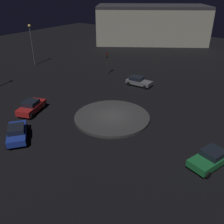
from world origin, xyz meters
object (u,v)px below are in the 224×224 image
traffic_light_northwest (107,59)px  car_red (31,107)px  car_grey (138,81)px  car_blue (17,133)px  store_building (151,24)px  streetlamp_west_near (31,39)px  car_green (210,158)px

traffic_light_northwest → car_red: bearing=-34.7°
car_grey → car_blue: bearing=-98.3°
traffic_light_northwest → store_building: size_ratio=0.13×
car_blue → car_red: car_red is taller
traffic_light_northwest → streetlamp_west_near: streetlamp_west_near is taller
car_green → car_grey: 19.51m
car_red → car_grey: car_red is taller
car_green → car_red: size_ratio=0.98×
car_red → traffic_light_northwest: traffic_light_northwest is taller
car_blue → traffic_light_northwest: size_ratio=1.14×
car_blue → streetlamp_west_near: size_ratio=0.57×
car_red → car_grey: (6.03, 15.45, -0.08)m
car_grey → car_green: bearing=-43.0°
car_green → car_red: (-20.63, -2.50, 0.06)m
car_grey → streetlamp_west_near: (-21.87, -2.25, 4.34)m
car_green → car_red: car_red is taller
car_blue → store_building: bearing=-39.1°
traffic_light_northwest → store_building: (-6.64, 28.57, 1.94)m
car_green → car_blue: 18.47m
traffic_light_northwest → car_blue: bearing=-26.2°
car_blue → car_grey: (2.43, 20.08, -0.04)m
store_building → streetlamp_west_near: bearing=43.4°
car_red → streetlamp_west_near: bearing=30.1°
car_grey → traffic_light_northwest: (-7.18, 1.59, 2.02)m
store_building → car_red: bearing=67.0°
car_blue → car_grey: bearing=-58.7°
car_green → car_grey: bearing=-112.8°
car_green → store_building: (-28.42, 43.11, 3.94)m
car_blue → store_building: 51.66m
car_blue → car_grey: 20.23m
traffic_light_northwest → store_building: store_building is taller
car_grey → store_building: 33.41m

